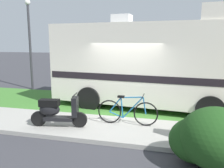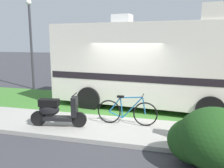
% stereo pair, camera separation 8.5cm
% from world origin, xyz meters
% --- Properties ---
extents(ground_plane, '(80.00, 80.00, 0.00)m').
position_xyz_m(ground_plane, '(0.00, 0.00, 0.00)').
color(ground_plane, '#38383D').
extents(sidewalk, '(24.00, 2.00, 0.12)m').
position_xyz_m(sidewalk, '(0.00, -1.20, 0.06)').
color(sidewalk, '#9E9B93').
rests_on(sidewalk, ground).
extents(grass_strip, '(24.00, 3.40, 0.08)m').
position_xyz_m(grass_strip, '(0.00, 1.50, 0.04)').
color(grass_strip, '#3D752D').
rests_on(grass_strip, ground).
extents(motorhome_rv, '(7.32, 3.02, 3.69)m').
position_xyz_m(motorhome_rv, '(0.80, 1.52, 1.76)').
color(motorhome_rv, silver).
rests_on(motorhome_rv, ground).
extents(scooter, '(1.64, 0.57, 0.97)m').
position_xyz_m(scooter, '(-1.59, -1.55, 0.58)').
color(scooter, black).
rests_on(scooter, ground).
extents(bicycle, '(1.80, 0.52, 0.91)m').
position_xyz_m(bicycle, '(0.35, -0.87, 0.51)').
color(bicycle, black).
rests_on(bicycle, ground).
extents(pickup_truck_near, '(5.82, 2.14, 1.84)m').
position_xyz_m(pickup_truck_near, '(2.03, 6.32, 0.98)').
color(pickup_truck_near, '#B7B29E').
rests_on(pickup_truck_near, ground).
extents(bush_by_porch, '(1.78, 1.33, 1.26)m').
position_xyz_m(bush_by_porch, '(2.47, -2.69, 0.59)').
color(bush_by_porch, '#1E4719').
rests_on(bush_by_porch, ground).
extents(street_lamp_post, '(0.28, 0.28, 4.63)m').
position_xyz_m(street_lamp_post, '(-5.68, 3.60, 2.78)').
color(street_lamp_post, '#333338').
rests_on(street_lamp_post, ground).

